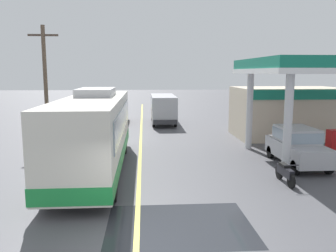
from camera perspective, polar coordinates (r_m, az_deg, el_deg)
name	(u,v)px	position (r m, az deg, el deg)	size (l,w,h in m)	color
ground	(141,127)	(28.53, -4.40, -0.13)	(120.00, 120.00, 0.00)	#4C4C51
lane_divider_stripe	(141,138)	(23.60, -4.48, -2.01)	(0.16, 50.00, 0.01)	#D8CC4C
wet_puddle_patch	(179,225)	(10.57, 1.87, -15.94)	(4.22, 3.21, 0.01)	#26282D
coach_bus_main	(94,133)	(15.87, -11.98, -1.20)	(2.60, 11.04, 3.69)	silver
gas_station_roadside	(301,101)	(23.31, 20.93, 3.81)	(9.10, 11.95, 5.10)	#147259
car_at_pump	(297,144)	(17.79, 20.43, -2.81)	(1.70, 4.20, 1.82)	#B2B2B7
minibus_opposing_lane	(163,107)	(30.16, -0.81, 3.20)	(2.04, 6.13, 2.44)	#A5A5AD
motorcycle_parked_forecourt	(285,173)	(14.81, 18.65, -7.27)	(0.55, 1.80, 0.92)	black
pedestrian_near_pump	(280,140)	(19.06, 17.90, -2.18)	(0.55, 0.22, 1.66)	#33333F
car_trailing_behind_bus	(117,111)	(31.11, -8.30, 2.44)	(1.70, 4.20, 1.82)	olive
utility_pole_roadside	(46,83)	(22.84, -19.46, 6.74)	(1.80, 0.24, 7.24)	brown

